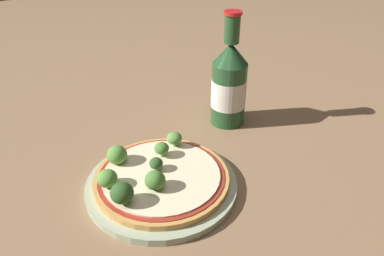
# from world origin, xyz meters

# --- Properties ---
(ground_plane) EXTENTS (3.00, 3.00, 0.00)m
(ground_plane) POSITION_xyz_m (0.00, 0.00, 0.00)
(ground_plane) COLOR #846647
(plate) EXTENTS (0.25, 0.25, 0.01)m
(plate) POSITION_xyz_m (0.02, -0.01, 0.01)
(plate) COLOR #A3B293
(plate) RESTS_ON ground_plane
(pizza) EXTENTS (0.22, 0.22, 0.01)m
(pizza) POSITION_xyz_m (0.01, -0.01, 0.02)
(pizza) COLOR tan
(pizza) RESTS_ON plate
(broccoli_floret_0) EXTENTS (0.03, 0.03, 0.03)m
(broccoli_floret_0) POSITION_xyz_m (0.04, -0.03, 0.04)
(broccoli_floret_0) COLOR #7A9E5B
(broccoli_floret_0) RESTS_ON pizza
(broccoli_floret_1) EXTENTS (0.03, 0.03, 0.03)m
(broccoli_floret_1) POSITION_xyz_m (-0.05, -0.06, 0.04)
(broccoli_floret_1) COLOR #7A9E5B
(broccoli_floret_1) RESTS_ON pizza
(broccoli_floret_2) EXTENTS (0.03, 0.03, 0.03)m
(broccoli_floret_2) POSITION_xyz_m (-0.03, 0.01, 0.04)
(broccoli_floret_2) COLOR #7A9E5B
(broccoli_floret_2) RESTS_ON pizza
(broccoli_floret_3) EXTENTS (0.03, 0.03, 0.03)m
(broccoli_floret_3) POSITION_xyz_m (0.05, -0.09, 0.04)
(broccoli_floret_3) COLOR #7A9E5B
(broccoli_floret_3) RESTS_ON pizza
(broccoli_floret_4) EXTENTS (0.03, 0.03, 0.03)m
(broccoli_floret_4) POSITION_xyz_m (-0.05, 0.05, 0.04)
(broccoli_floret_4) COLOR #7A9E5B
(broccoli_floret_4) RESTS_ON pizza
(broccoli_floret_5) EXTENTS (0.02, 0.02, 0.02)m
(broccoli_floret_5) POSITION_xyz_m (-0.00, -0.01, 0.04)
(broccoli_floret_5) COLOR #7A9E5B
(broccoli_floret_5) RESTS_ON pizza
(broccoli_floret_6) EXTENTS (0.03, 0.03, 0.03)m
(broccoli_floret_6) POSITION_xyz_m (-0.00, -0.09, 0.04)
(broccoli_floret_6) COLOR #7A9E5B
(broccoli_floret_6) RESTS_ON pizza
(beer_bottle) EXTENTS (0.07, 0.07, 0.23)m
(beer_bottle) POSITION_xyz_m (-0.11, 0.20, 0.09)
(beer_bottle) COLOR #234C28
(beer_bottle) RESTS_ON ground_plane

